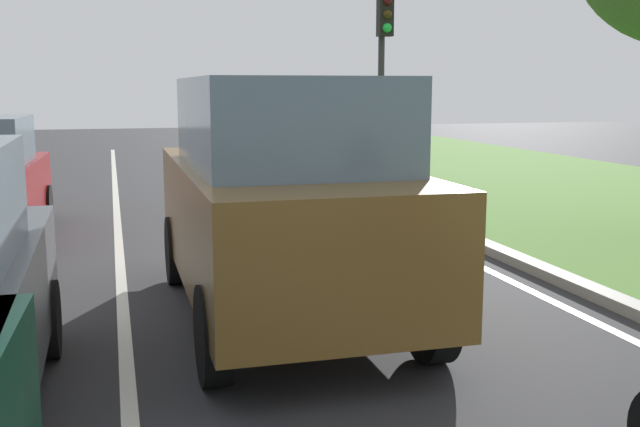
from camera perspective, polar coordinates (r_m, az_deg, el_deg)
ground_plane at (r=11.86m, az=-11.58°, el=-1.34°), size 60.00×60.00×0.00m
lane_line_center at (r=11.84m, az=-14.96°, el=-1.48°), size 0.12×32.00×0.01m
lane_line_right_edge at (r=12.61m, az=4.96°, el=-0.53°), size 0.12×32.00×0.01m
grass_verge_right at (r=15.02m, az=22.78°, el=0.48°), size 9.00×48.00×0.06m
curb_right at (r=12.78m, az=7.06°, el=-0.17°), size 0.24×48.00×0.12m
car_suv_ahead at (r=7.13m, az=-2.81°, el=1.20°), size 1.98×4.51×2.28m
traffic_light_near_right at (r=16.79m, az=4.79°, el=12.12°), size 0.32×0.50×4.27m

